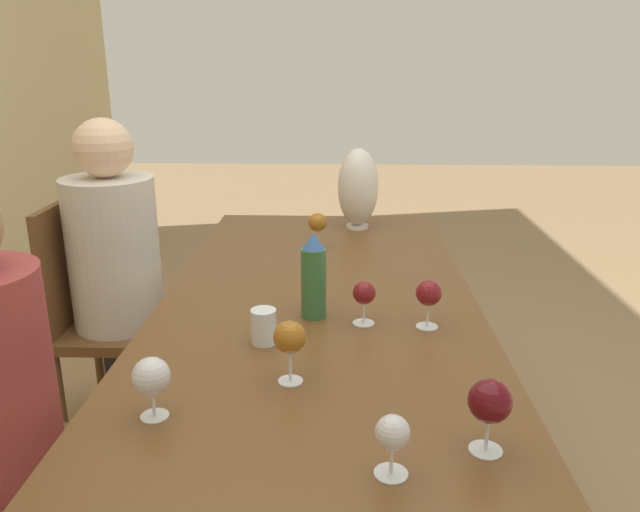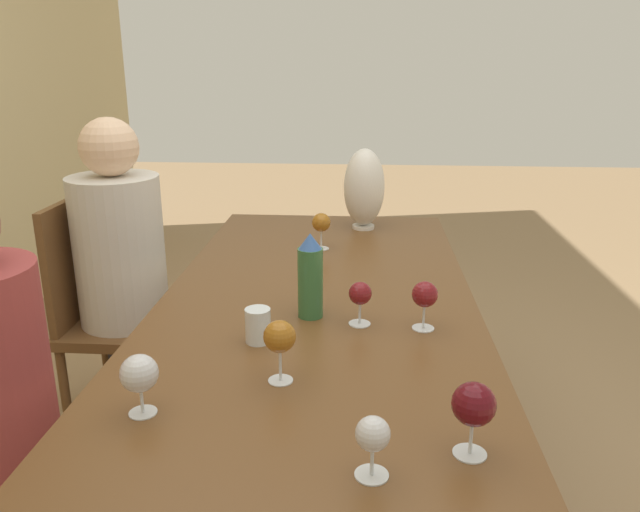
% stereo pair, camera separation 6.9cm
% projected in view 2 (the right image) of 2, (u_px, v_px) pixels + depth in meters
% --- Properties ---
extents(ground_plane, '(14.00, 14.00, 0.00)m').
position_uv_depth(ground_plane, '(316.00, 511.00, 2.07)').
color(ground_plane, '#937551').
extents(dining_table, '(2.26, 0.97, 0.73)m').
position_uv_depth(dining_table, '(315.00, 329.00, 1.87)').
color(dining_table, brown).
rests_on(dining_table, ground_plane).
extents(water_bottle, '(0.07, 0.07, 0.25)m').
position_uv_depth(water_bottle, '(310.00, 277.00, 1.76)').
color(water_bottle, '#336638').
rests_on(water_bottle, dining_table).
extents(water_tumbler, '(0.07, 0.07, 0.09)m').
position_uv_depth(water_tumbler, '(258.00, 326.00, 1.62)').
color(water_tumbler, silver).
rests_on(water_tumbler, dining_table).
extents(vase, '(0.17, 0.17, 0.35)m').
position_uv_depth(vase, '(364.00, 188.00, 2.66)').
color(vase, silver).
rests_on(vase, dining_table).
extents(wine_glass_0, '(0.06, 0.06, 0.12)m').
position_uv_depth(wine_glass_0, '(360.00, 295.00, 1.71)').
color(wine_glass_0, silver).
rests_on(wine_glass_0, dining_table).
extents(wine_glass_1, '(0.08, 0.08, 0.15)m').
position_uv_depth(wine_glass_1, '(474.00, 405.00, 1.14)').
color(wine_glass_1, silver).
rests_on(wine_glass_1, dining_table).
extents(wine_glass_2, '(0.07, 0.07, 0.14)m').
position_uv_depth(wine_glass_2, '(321.00, 223.00, 2.39)').
color(wine_glass_2, silver).
rests_on(wine_glass_2, dining_table).
extents(wine_glass_3, '(0.07, 0.07, 0.15)m').
position_uv_depth(wine_glass_3, '(280.00, 338.00, 1.40)').
color(wine_glass_3, silver).
rests_on(wine_glass_3, dining_table).
extents(wine_glass_4, '(0.06, 0.06, 0.12)m').
position_uv_depth(wine_glass_4, '(373.00, 436.00, 1.09)').
color(wine_glass_4, silver).
rests_on(wine_glass_4, dining_table).
extents(wine_glass_5, '(0.08, 0.08, 0.13)m').
position_uv_depth(wine_glass_5, '(139.00, 374.00, 1.28)').
color(wine_glass_5, silver).
rests_on(wine_glass_5, dining_table).
extents(wine_glass_6, '(0.07, 0.07, 0.14)m').
position_uv_depth(wine_glass_6, '(425.00, 296.00, 1.68)').
color(wine_glass_6, silver).
rests_on(wine_glass_6, dining_table).
extents(chair_far, '(0.44, 0.44, 0.92)m').
position_uv_depth(chair_far, '(108.00, 309.00, 2.46)').
color(chair_far, brown).
rests_on(chair_far, ground_plane).
extents(person_far, '(0.34, 0.34, 1.24)m').
position_uv_depth(person_far, '(125.00, 268.00, 2.40)').
color(person_far, '#2D2D38').
rests_on(person_far, ground_plane).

